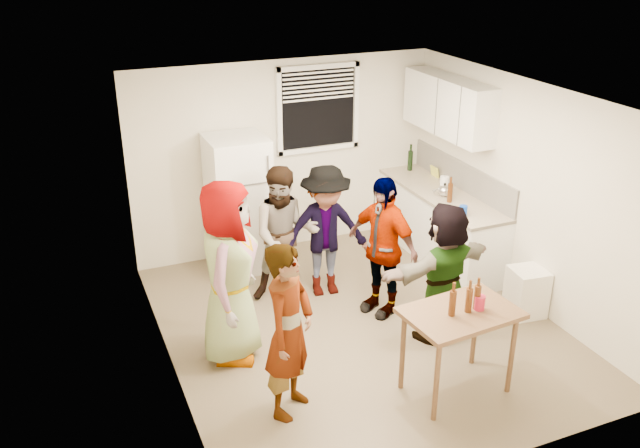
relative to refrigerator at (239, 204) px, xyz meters
name	(u,v)px	position (x,y,z in m)	size (l,w,h in m)	color
room	(359,326)	(0.75, -1.88, -0.85)	(4.00, 4.50, 2.50)	silver
window	(318,109)	(1.20, 0.33, 1.00)	(1.12, 0.10, 1.06)	white
refrigerator	(239,204)	(0.00, 0.00, 0.00)	(0.70, 0.70, 1.70)	white
counter_lower	(439,226)	(2.45, -0.73, -0.42)	(0.60, 2.20, 0.86)	white
countertop	(442,194)	(2.45, -0.73, 0.03)	(0.64, 2.22, 0.04)	#BAAB93
backsplash	(462,176)	(2.74, -0.73, 0.23)	(0.03, 2.20, 0.36)	#A7A29A
upper_cabinets	(448,106)	(2.58, -0.53, 1.10)	(0.34, 1.60, 0.70)	white
kettle	(444,196)	(2.40, -0.86, 0.05)	(0.22, 0.18, 0.18)	silver
paper_towel	(443,194)	(2.43, -0.80, 0.05)	(0.11, 0.11, 0.23)	white
wine_bottle	(410,170)	(2.50, 0.17, 0.05)	(0.07, 0.07, 0.27)	black
beer_bottle_counter	(449,202)	(2.35, -1.05, 0.05)	(0.06, 0.06, 0.24)	#47230C
blue_cup	(463,216)	(2.25, -1.49, 0.05)	(0.09, 0.09, 0.13)	#0E40C2
picture_frame	(435,172)	(2.67, -0.19, 0.12)	(0.02, 0.17, 0.14)	#ECEC4C
trash_bin	(526,294)	(2.57, -2.35, -0.60)	(0.37, 0.37, 0.54)	white
serving_table	(453,389)	(1.09, -3.21, -0.85)	(1.00, 0.67, 0.85)	brown
beer_bottle_table	(451,315)	(0.97, -3.23, 0.00)	(0.06, 0.06, 0.24)	#47230C
red_cup	(479,309)	(1.25, -3.24, 0.00)	(0.10, 0.10, 0.13)	#BB1B38
guest_grey	(234,353)	(-0.64, -1.85, -0.85)	(0.91, 1.86, 0.59)	gray
guest_stripe	(291,408)	(-0.41, -2.87, -0.85)	(0.59, 1.62, 0.39)	#141933
guest_back_left	(286,297)	(0.25, -0.97, -0.85)	(0.77, 1.59, 0.60)	brown
guest_back_right	(325,292)	(0.71, -1.04, -0.85)	(1.01, 1.57, 0.58)	#3A3A3F
guest_black	(379,310)	(1.11, -1.66, -0.85)	(0.93, 1.59, 0.39)	black
guest_orange	(439,334)	(1.47, -2.35, -0.85)	(1.38, 1.49, 0.44)	#DD7A59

